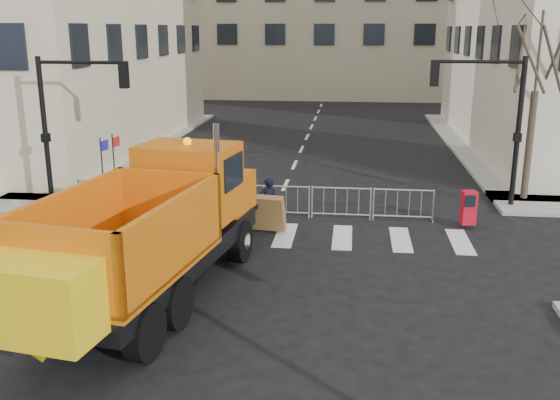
# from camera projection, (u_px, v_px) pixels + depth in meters

# --- Properties ---
(ground) EXTENTS (120.00, 120.00, 0.00)m
(ground) POSITION_uv_depth(u_px,v_px,m) (230.00, 309.00, 14.51)
(ground) COLOR black
(ground) RESTS_ON ground
(sidewalk_back) EXTENTS (64.00, 5.00, 0.15)m
(sidewalk_back) POSITION_uv_depth(u_px,v_px,m) (275.00, 206.00, 22.62)
(sidewalk_back) COLOR gray
(sidewalk_back) RESTS_ON ground
(traffic_light_left) EXTENTS (0.18, 0.18, 5.40)m
(traffic_light_left) POSITION_uv_depth(u_px,v_px,m) (45.00, 135.00, 21.87)
(traffic_light_left) COLOR black
(traffic_light_left) RESTS_ON ground
(traffic_light_right) EXTENTS (0.18, 0.18, 5.40)m
(traffic_light_right) POSITION_uv_depth(u_px,v_px,m) (518.00, 135.00, 21.93)
(traffic_light_right) COLOR black
(traffic_light_right) RESTS_ON ground
(crowd_barriers) EXTENTS (12.60, 0.60, 1.10)m
(crowd_barriers) POSITION_uv_depth(u_px,v_px,m) (250.00, 199.00, 21.72)
(crowd_barriers) COLOR #9EA0A5
(crowd_barriers) RESTS_ON ground
(street_tree) EXTENTS (3.00, 3.00, 7.50)m
(street_tree) POSITION_uv_depth(u_px,v_px,m) (534.00, 102.00, 22.53)
(street_tree) COLOR #382B21
(street_tree) RESTS_ON ground
(plow_truck) EXTENTS (4.54, 10.87, 4.10)m
(plow_truck) POSITION_uv_depth(u_px,v_px,m) (150.00, 228.00, 14.49)
(plow_truck) COLOR black
(plow_truck) RESTS_ON ground
(cop_a) EXTENTS (0.73, 0.61, 1.71)m
(cop_a) POSITION_uv_depth(u_px,v_px,m) (268.00, 203.00, 20.12)
(cop_a) COLOR black
(cop_a) RESTS_ON ground
(cop_b) EXTENTS (1.00, 0.83, 1.87)m
(cop_b) POSITION_uv_depth(u_px,v_px,m) (210.00, 214.00, 18.67)
(cop_b) COLOR black
(cop_b) RESTS_ON ground
(cop_c) EXTENTS (1.05, 0.91, 1.69)m
(cop_c) POSITION_uv_depth(u_px,v_px,m) (213.00, 201.00, 20.46)
(cop_c) COLOR black
(cop_c) RESTS_ON ground
(worker) EXTENTS (1.23, 1.16, 1.67)m
(worker) POSITION_uv_depth(u_px,v_px,m) (170.00, 183.00, 22.22)
(worker) COLOR #C3D919
(worker) RESTS_ON sidewalk_back
(newspaper_box) EXTENTS (0.51, 0.46, 1.10)m
(newspaper_box) POSITION_uv_depth(u_px,v_px,m) (469.00, 208.00, 20.21)
(newspaper_box) COLOR red
(newspaper_box) RESTS_ON sidewalk_back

